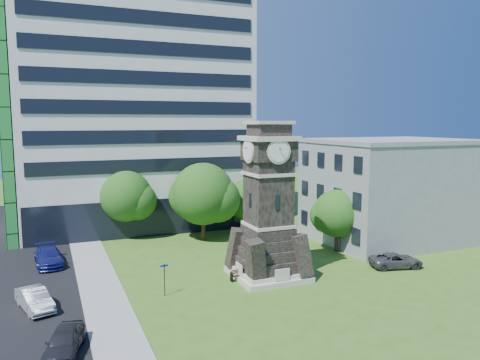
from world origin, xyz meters
name	(u,v)px	position (x,y,z in m)	size (l,w,h in m)	color
ground	(243,290)	(0.00, 0.00, 0.00)	(160.00, 160.00, 0.00)	#37611B
sidewalk	(100,285)	(-9.50, 5.00, 0.03)	(3.00, 70.00, 0.06)	gray
clock_tower	(268,211)	(3.00, 2.00, 5.28)	(5.40, 5.40, 12.22)	beige
office_tall	(132,104)	(-3.20, 25.84, 14.22)	(26.20, 15.11, 28.60)	white
office_low	(390,189)	(19.97, 8.00, 5.21)	(15.20, 12.20, 10.40)	#929497
car_street_south	(64,341)	(-12.31, -5.09, 0.70)	(1.65, 4.10, 1.40)	black
car_street_mid	(35,299)	(-13.87, 1.95, 0.69)	(1.47, 4.21, 1.39)	#97999E
car_street_north	(48,256)	(-12.96, 11.90, 0.75)	(2.10, 5.15, 1.50)	navy
car_east_lot	(396,260)	(13.93, -0.06, 0.61)	(2.02, 4.37, 1.22)	#4A4A4F
park_bench	(241,274)	(0.71, 2.02, 0.47)	(1.70, 0.45, 0.88)	black
street_sign	(164,276)	(-5.50, 1.03, 1.46)	(0.56, 0.06, 2.33)	black
tree_nw	(127,198)	(-5.21, 18.75, 4.31)	(5.92, 5.38, 7.18)	#332114
tree_nc	(204,196)	(2.02, 15.01, 4.62)	(7.04, 6.40, 8.01)	#332114
tree_ne	(250,202)	(7.60, 16.03, 3.47)	(5.23, 4.76, 6.00)	#332114
tree_east	(337,215)	(12.22, 6.08, 3.49)	(4.92, 4.47, 5.87)	#332114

